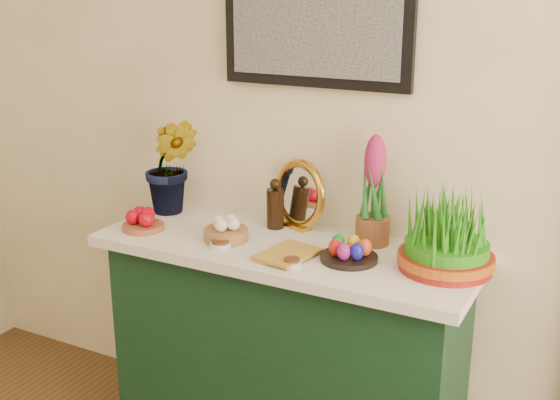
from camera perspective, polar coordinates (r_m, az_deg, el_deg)
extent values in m
cube|color=#FFF4BF|center=(2.57, 7.21, 7.08)|extent=(4.00, 0.04, 2.70)
cube|color=black|center=(2.59, 2.93, 15.07)|extent=(0.74, 0.03, 0.54)
cube|color=#A5A5A5|center=(2.58, 2.75, 15.06)|extent=(0.66, 0.01, 0.46)
cube|color=#12331F|center=(2.76, 0.49, -12.61)|extent=(1.30, 0.45, 0.85)
cube|color=white|center=(2.56, 0.52, -3.97)|extent=(1.40, 0.55, 0.04)
imported|color=#257327|center=(2.86, -8.87, 4.02)|extent=(0.33, 0.31, 0.53)
cylinder|color=#9A5332|center=(2.75, -11.06, -2.15)|extent=(0.20, 0.20, 0.02)
cylinder|color=#A77B43|center=(2.59, -4.42, -2.81)|extent=(0.18, 0.18, 0.04)
cylinder|color=black|center=(2.70, -0.39, -0.70)|extent=(0.07, 0.07, 0.15)
sphere|color=black|center=(2.67, -0.39, 1.30)|extent=(0.04, 0.04, 0.04)
cube|color=gold|center=(2.71, 1.46, -2.15)|extent=(0.12, 0.09, 0.02)
torus|color=gold|center=(2.68, 1.63, 0.51)|extent=(0.27, 0.16, 0.27)
cylinder|color=silver|center=(2.68, 1.58, 0.48)|extent=(0.20, 0.10, 0.20)
imported|color=gold|center=(2.47, -0.87, -3.96)|extent=(0.18, 0.23, 0.03)
cylinder|color=silver|center=(2.52, -4.87, -3.67)|extent=(0.08, 0.08, 0.02)
cylinder|color=#592D14|center=(2.52, -4.87, -3.36)|extent=(0.06, 0.06, 0.01)
cylinder|color=silver|center=(2.36, 0.96, -5.19)|extent=(0.07, 0.07, 0.02)
cylinder|color=#592D14|center=(2.35, 0.97, -4.89)|extent=(0.05, 0.05, 0.01)
cylinder|color=black|center=(2.41, 5.63, -4.71)|extent=(0.20, 0.20, 0.02)
ellipsoid|color=red|center=(2.39, 4.51, -3.88)|extent=(0.05, 0.05, 0.06)
ellipsoid|color=#1917A5|center=(2.36, 6.27, -4.19)|extent=(0.05, 0.05, 0.06)
ellipsoid|color=yellow|center=(2.43, 6.01, -3.51)|extent=(0.05, 0.05, 0.06)
ellipsoid|color=#17821F|center=(2.43, 4.76, -3.47)|extent=(0.05, 0.05, 0.06)
ellipsoid|color=#EA501B|center=(2.40, 6.93, -3.84)|extent=(0.05, 0.05, 0.06)
ellipsoid|color=#991B7C|center=(2.36, 5.20, -4.19)|extent=(0.05, 0.05, 0.06)
cylinder|color=brown|center=(2.56, 7.52, -2.45)|extent=(0.12, 0.12, 0.10)
ellipsoid|color=#C92858|center=(2.49, 7.75, 3.16)|extent=(0.08, 0.08, 0.19)
cylinder|color=maroon|center=(2.39, 13.31, -4.87)|extent=(0.31, 0.31, 0.06)
cylinder|color=#A01D10|center=(2.38, 13.32, -4.62)|extent=(0.32, 0.32, 0.03)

